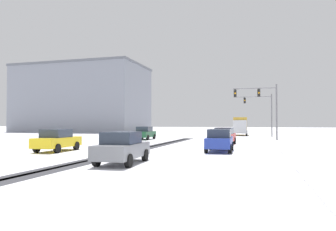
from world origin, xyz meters
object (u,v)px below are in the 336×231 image
car_red_second (224,136)px  box_truck_delivery (240,126)px  traffic_signal_near_right (261,101)px  car_dark_green_lead (145,133)px  car_yellow_cab_fourth (57,140)px  car_grey_fifth (122,148)px  car_blue_third (220,140)px  traffic_signal_far_right (261,108)px  office_building_far_left_block (83,99)px

car_red_second → box_truck_delivery: size_ratio=0.56×
traffic_signal_near_right → car_dark_green_lead: size_ratio=1.57×
car_yellow_cab_fourth → car_grey_fifth: (7.45, -4.99, 0.00)m
car_blue_third → car_yellow_cab_fourth: (-11.44, -3.03, 0.00)m
car_blue_third → box_truck_delivery: 30.98m
traffic_signal_far_right → traffic_signal_near_right: bearing=-90.6°
traffic_signal_far_right → car_grey_fifth: traffic_signal_far_right is taller
car_dark_green_lead → box_truck_delivery: size_ratio=0.55×
traffic_signal_far_right → office_building_far_left_block: 42.82m
car_red_second → box_truck_delivery: 23.37m
traffic_signal_near_right → car_dark_green_lead: (-13.98, -0.86, -3.78)m
car_grey_fifth → car_dark_green_lead: bearing=107.5°
traffic_signal_far_right → car_red_second: 19.68m
car_yellow_cab_fourth → car_dark_green_lead: bearing=88.0°
car_red_second → office_building_far_left_block: 50.22m
car_red_second → car_grey_fifth: same height
traffic_signal_far_right → car_blue_third: size_ratio=1.57×
car_blue_third → box_truck_delivery: size_ratio=0.56×
car_dark_green_lead → traffic_signal_near_right: bearing=3.5°
car_grey_fifth → car_blue_third: bearing=63.5°
car_yellow_cab_fourth → car_grey_fifth: size_ratio=1.00×
traffic_signal_far_right → car_dark_green_lead: traffic_signal_far_right is taller
traffic_signal_far_right → office_building_far_left_block: (-39.99, 14.97, 3.27)m
traffic_signal_far_right → car_blue_third: bearing=-96.9°
car_yellow_cab_fourth → box_truck_delivery: size_ratio=0.56×
car_dark_green_lead → box_truck_delivery: box_truck_delivery is taller
traffic_signal_far_right → traffic_signal_near_right: size_ratio=1.00×
traffic_signal_near_right → office_building_far_left_block: size_ratio=0.23×
traffic_signal_far_right → car_yellow_cab_fourth: bearing=-116.3°
car_yellow_cab_fourth → car_grey_fifth: 8.96m
car_dark_green_lead → box_truck_delivery: (10.78, 17.22, 0.82)m
office_building_far_left_block → car_yellow_cab_fourth: bearing=-60.4°
traffic_signal_near_right → box_truck_delivery: bearing=101.1°
car_grey_fifth → office_building_far_left_block: office_building_far_left_block is taller
box_truck_delivery → car_blue_third: bearing=-89.8°
traffic_signal_near_right → car_grey_fifth: (-7.10, -22.63, -3.78)m
car_grey_fifth → box_truck_delivery: size_ratio=0.56×
car_red_second → car_yellow_cab_fourth: same height
car_red_second → car_blue_third: 7.63m
car_yellow_cab_fourth → box_truck_delivery: 35.85m
traffic_signal_far_right → car_blue_third: 27.05m
traffic_signal_far_right → office_building_far_left_block: bearing=159.5°
traffic_signal_far_right → car_dark_green_lead: size_ratio=1.57×
car_blue_third → car_yellow_cab_fourth: size_ratio=0.99×
car_dark_green_lead → office_building_far_left_block: bearing=132.9°
traffic_signal_far_right → car_grey_fifth: (-7.22, -34.63, -3.59)m
traffic_signal_far_right → car_yellow_cab_fourth: 33.27m
car_red_second → traffic_signal_near_right: bearing=63.3°
car_blue_third → office_building_far_left_block: size_ratio=0.14×
traffic_signal_near_right → car_grey_fifth: 24.02m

